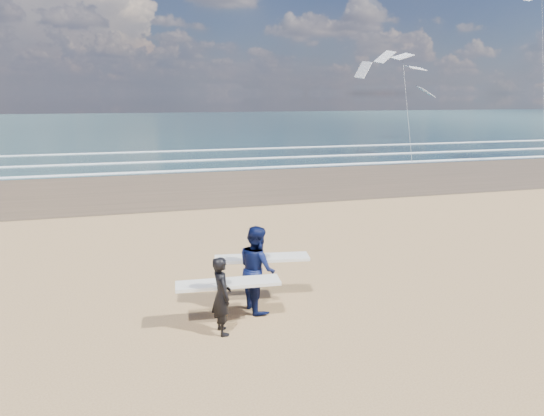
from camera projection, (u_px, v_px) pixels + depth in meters
name	position (u px, v px, depth m)	size (l,w,h in m)	color
wet_sand_strip	(482.00, 171.00, 31.08)	(220.00, 12.00, 0.01)	brown
ocean	(269.00, 123.00, 81.82)	(220.00, 100.00, 0.02)	#193037
foam_breakers	(402.00, 152.00, 40.56)	(220.00, 11.70, 0.05)	white
surfer_near	(223.00, 293.00, 9.94)	(2.23, 1.01, 1.65)	black
surfer_far	(257.00, 268.00, 10.98)	(2.25, 1.30, 1.98)	#0A133C
kite_1	(405.00, 88.00, 36.45)	(6.75, 4.84, 8.93)	slate
kite_5	(543.00, 55.00, 47.84)	(4.42, 4.59, 16.77)	slate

